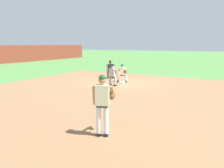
# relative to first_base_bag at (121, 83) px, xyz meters

# --- Properties ---
(ground_plane) EXTENTS (160.00, 160.00, 0.00)m
(ground_plane) POSITION_rel_first_base_bag_xyz_m (0.00, 0.00, -0.04)
(ground_plane) COLOR #518942
(infield_dirt_patch) EXTENTS (18.00, 18.00, 0.01)m
(infield_dirt_patch) POSITION_rel_first_base_bag_xyz_m (-4.18, -1.83, -0.04)
(infield_dirt_patch) COLOR #936B47
(infield_dirt_patch) RESTS_ON ground
(first_base_bag) EXTENTS (0.38, 0.38, 0.09)m
(first_base_bag) POSITION_rel_first_base_bag_xyz_m (0.00, 0.00, 0.00)
(first_base_bag) COLOR white
(first_base_bag) RESTS_ON ground
(baseball) EXTENTS (0.07, 0.07, 0.07)m
(baseball) POSITION_rel_first_base_bag_xyz_m (-2.81, -1.47, -0.01)
(baseball) COLOR white
(baseball) RESTS_ON ground
(pitcher) EXTENTS (0.82, 0.59, 1.86)m
(pitcher) POSITION_rel_first_base_bag_xyz_m (-8.32, -3.65, 1.01)
(pitcher) COLOR black
(pitcher) RESTS_ON ground
(first_baseman) EXTENTS (0.84, 0.98, 1.34)m
(first_baseman) POSITION_rel_first_base_bag_xyz_m (0.43, 0.14, 0.69)
(first_baseman) COLOR black
(first_baseman) RESTS_ON ground
(baserunner) EXTENTS (0.47, 0.61, 1.46)m
(baserunner) POSITION_rel_first_base_bag_xyz_m (-1.13, 0.09, 0.75)
(baserunner) COLOR black
(baserunner) RESTS_ON ground
(umpire) EXTENTS (0.62, 0.67, 1.46)m
(umpire) POSITION_rel_first_base_bag_xyz_m (1.54, 1.80, 0.75)
(umpire) COLOR black
(umpire) RESTS_ON ground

